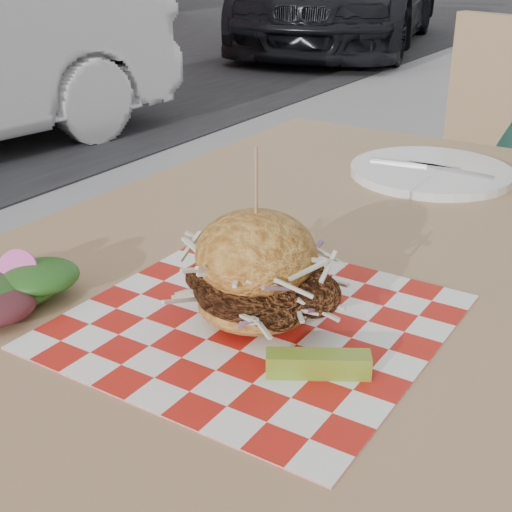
% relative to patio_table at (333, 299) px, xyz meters
% --- Properties ---
extents(patio_table, '(0.80, 1.20, 0.75)m').
position_rel_patio_table_xyz_m(patio_table, '(0.00, 0.00, 0.00)').
color(patio_table, '#A3855A').
rests_on(patio_table, ground).
extents(paper_liner, '(0.36, 0.36, 0.00)m').
position_rel_patio_table_xyz_m(paper_liner, '(0.02, -0.22, 0.08)').
color(paper_liner, red).
rests_on(paper_liner, patio_table).
extents(sandwich, '(0.16, 0.16, 0.19)m').
position_rel_patio_table_xyz_m(sandwich, '(0.02, -0.22, 0.13)').
color(sandwich, '#C58737').
rests_on(sandwich, paper_liner).
extents(pickle_spear, '(0.09, 0.07, 0.02)m').
position_rel_patio_table_xyz_m(pickle_spear, '(0.12, -0.28, 0.09)').
color(pickle_spear, olive).
rests_on(pickle_spear, paper_liner).
extents(place_setting, '(0.27, 0.27, 0.02)m').
position_rel_patio_table_xyz_m(place_setting, '(0.00, 0.35, 0.09)').
color(place_setting, white).
rests_on(place_setting, patio_table).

